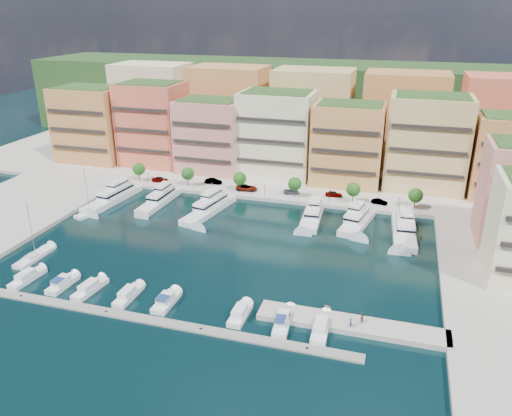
# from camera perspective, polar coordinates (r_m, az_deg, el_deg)

# --- Properties ---
(ground) EXTENTS (400.00, 400.00, 0.00)m
(ground) POSITION_cam_1_polar(r_m,az_deg,el_deg) (112.13, -3.31, -4.60)
(ground) COLOR black
(ground) RESTS_ON ground
(north_quay) EXTENTS (220.00, 64.00, 2.00)m
(north_quay) POSITION_cam_1_polar(r_m,az_deg,el_deg) (167.58, 3.81, 4.58)
(north_quay) COLOR #9E998E
(north_quay) RESTS_ON ground
(hillside) EXTENTS (240.00, 40.00, 58.00)m
(hillside) POSITION_cam_1_polar(r_m,az_deg,el_deg) (213.00, 6.73, 8.29)
(hillside) COLOR #1C3817
(hillside) RESTS_ON ground
(south_pontoon) EXTENTS (72.00, 2.20, 0.35)m
(south_pontoon) POSITION_cam_1_polar(r_m,az_deg,el_deg) (89.69, -11.75, -12.56)
(south_pontoon) COLOR gray
(south_pontoon) RESTS_ON ground
(finger_pier) EXTENTS (32.00, 5.00, 2.00)m
(finger_pier) POSITION_cam_1_polar(r_m,az_deg,el_deg) (88.02, 10.82, -13.22)
(finger_pier) COLOR #9E998E
(finger_pier) RESTS_ON ground
(apartment_0) EXTENTS (22.00, 16.50, 24.80)m
(apartment_0) POSITION_cam_1_polar(r_m,az_deg,el_deg) (179.51, -18.28, 9.11)
(apartment_0) COLOR #BA7844
(apartment_0) RESTS_ON north_quay
(apartment_1) EXTENTS (20.00, 16.50, 26.80)m
(apartment_1) POSITION_cam_1_polar(r_m,az_deg,el_deg) (169.69, -11.69, 9.40)
(apartment_1) COLOR #DD6E49
(apartment_1) RESTS_ON north_quay
(apartment_2) EXTENTS (20.00, 15.50, 22.80)m
(apartment_2) POSITION_cam_1_polar(r_m,az_deg,el_deg) (159.70, -5.21, 8.25)
(apartment_2) COLOR tan
(apartment_2) RESTS_ON north_quay
(apartment_3) EXTENTS (22.00, 16.50, 25.80)m
(apartment_3) POSITION_cam_1_polar(r_m,az_deg,el_deg) (154.92, 2.38, 8.46)
(apartment_3) COLOR beige
(apartment_3) RESTS_ON north_quay
(apartment_4) EXTENTS (20.00, 15.50, 23.80)m
(apartment_4) POSITION_cam_1_polar(r_m,az_deg,el_deg) (149.57, 10.44, 7.22)
(apartment_4) COLOR tan
(apartment_4) RESTS_ON north_quay
(apartment_5) EXTENTS (22.00, 16.50, 26.80)m
(apartment_5) POSITION_cam_1_polar(r_m,az_deg,el_deg) (150.62, 18.96, 7.08)
(apartment_5) COLOR #DDC575
(apartment_5) RESTS_ON north_quay
(apartment_6) EXTENTS (20.00, 15.50, 22.80)m
(apartment_6) POSITION_cam_1_polar(r_m,az_deg,el_deg) (151.88, 27.17, 5.15)
(apartment_6) COLOR #BA7844
(apartment_6) RESTS_ON north_quay
(backblock_0) EXTENTS (26.00, 18.00, 30.00)m
(backblock_0) POSITION_cam_1_polar(r_m,az_deg,el_deg) (193.49, -11.63, 11.45)
(backblock_0) COLOR beige
(backblock_0) RESTS_ON north_quay
(backblock_1) EXTENTS (26.00, 18.00, 30.00)m
(backblock_1) POSITION_cam_1_polar(r_m,az_deg,el_deg) (181.57, -3.05, 11.18)
(backblock_1) COLOR tan
(backblock_1) RESTS_ON north_quay
(backblock_2) EXTENTS (26.00, 18.00, 30.00)m
(backblock_2) POSITION_cam_1_polar(r_m,az_deg,el_deg) (174.06, 6.48, 10.60)
(backblock_2) COLOR #DDC575
(backblock_2) RESTS_ON north_quay
(backblock_3) EXTENTS (26.00, 18.00, 30.00)m
(backblock_3) POSITION_cam_1_polar(r_m,az_deg,el_deg) (171.54, 16.52, 9.67)
(backblock_3) COLOR #BA7844
(backblock_3) RESTS_ON north_quay
(backblock_4) EXTENTS (26.00, 18.00, 30.00)m
(backblock_4) POSITION_cam_1_polar(r_m,az_deg,el_deg) (174.23, 26.48, 8.45)
(backblock_4) COLOR #DD6E49
(backblock_4) RESTS_ON north_quay
(tree_0) EXTENTS (3.80, 3.80, 5.65)m
(tree_0) POSITION_cam_1_polar(r_m,az_deg,el_deg) (154.61, -13.25, 4.36)
(tree_0) COLOR #473323
(tree_0) RESTS_ON north_quay
(tree_1) EXTENTS (3.80, 3.80, 5.65)m
(tree_1) POSITION_cam_1_polar(r_m,az_deg,el_deg) (147.56, -7.80, 3.91)
(tree_1) COLOR #473323
(tree_1) RESTS_ON north_quay
(tree_2) EXTENTS (3.80, 3.80, 5.65)m
(tree_2) POSITION_cam_1_polar(r_m,az_deg,el_deg) (141.98, -1.87, 3.37)
(tree_2) COLOR #473323
(tree_2) RESTS_ON north_quay
(tree_3) EXTENTS (3.80, 3.80, 5.65)m
(tree_3) POSITION_cam_1_polar(r_m,az_deg,el_deg) (138.04, 4.45, 2.76)
(tree_3) COLOR #473323
(tree_3) RESTS_ON north_quay
(tree_4) EXTENTS (3.80, 3.80, 5.65)m
(tree_4) POSITION_cam_1_polar(r_m,az_deg,el_deg) (135.88, 11.06, 2.08)
(tree_4) COLOR #473323
(tree_4) RESTS_ON north_quay
(tree_5) EXTENTS (3.80, 3.80, 5.65)m
(tree_5) POSITION_cam_1_polar(r_m,az_deg,el_deg) (135.58, 17.78, 1.36)
(tree_5) COLOR #473323
(tree_5) RESTS_ON north_quay
(lamppost_0) EXTENTS (0.30, 0.30, 4.20)m
(lamppost_0) POSITION_cam_1_polar(r_m,az_deg,el_deg) (151.08, -12.31, 3.66)
(lamppost_0) COLOR black
(lamppost_0) RESTS_ON north_quay
(lamppost_1) EXTENTS (0.30, 0.30, 4.20)m
(lamppost_1) POSITION_cam_1_polar(r_m,az_deg,el_deg) (143.57, -5.96, 3.09)
(lamppost_1) COLOR black
(lamppost_1) RESTS_ON north_quay
(lamppost_2) EXTENTS (0.30, 0.30, 4.20)m
(lamppost_2) POSITION_cam_1_polar(r_m,az_deg,el_deg) (138.01, 0.99, 2.41)
(lamppost_2) COLOR black
(lamppost_2) RESTS_ON north_quay
(lamppost_3) EXTENTS (0.30, 0.30, 4.20)m
(lamppost_3) POSITION_cam_1_polar(r_m,az_deg,el_deg) (134.64, 8.39, 1.66)
(lamppost_3) COLOR black
(lamppost_3) RESTS_ON north_quay
(lamppost_4) EXTENTS (0.30, 0.30, 4.20)m
(lamppost_4) POSITION_cam_1_polar(r_m,az_deg,el_deg) (133.63, 16.04, 0.85)
(lamppost_4) COLOR black
(lamppost_4) RESTS_ON north_quay
(yacht_0) EXTENTS (7.03, 22.12, 7.30)m
(yacht_0) POSITION_cam_1_polar(r_m,az_deg,el_deg) (144.12, -15.91, 1.30)
(yacht_0) COLOR white
(yacht_0) RESTS_ON ground
(yacht_1) EXTENTS (4.89, 18.60, 7.30)m
(yacht_1) POSITION_cam_1_polar(r_m,az_deg,el_deg) (138.98, -10.95, 0.94)
(yacht_1) COLOR white
(yacht_1) RESTS_ON ground
(yacht_2) EXTENTS (8.28, 22.04, 7.30)m
(yacht_2) POSITION_cam_1_polar(r_m,az_deg,el_deg) (131.66, -5.24, 0.11)
(yacht_2) COLOR white
(yacht_2) RESTS_ON ground
(yacht_4) EXTENTS (5.41, 17.12, 7.30)m
(yacht_4) POSITION_cam_1_polar(r_m,az_deg,el_deg) (126.83, 6.44, -0.88)
(yacht_4) COLOR white
(yacht_4) RESTS_ON ground
(yacht_5) EXTENTS (7.88, 17.24, 7.30)m
(yacht_5) POSITION_cam_1_polar(r_m,az_deg,el_deg) (125.71, 11.50, -1.36)
(yacht_5) COLOR white
(yacht_5) RESTS_ON ground
(yacht_6) EXTENTS (6.36, 20.95, 7.30)m
(yacht_6) POSITION_cam_1_polar(r_m,az_deg,el_deg) (123.81, 16.53, -2.24)
(yacht_6) COLOR white
(yacht_6) RESTS_ON ground
(cruiser_0) EXTENTS (2.92, 8.40, 2.55)m
(cruiser_0) POSITION_cam_1_polar(r_m,az_deg,el_deg) (108.97, -24.69, -7.30)
(cruiser_0) COLOR white
(cruiser_0) RESTS_ON ground
(cruiser_1) EXTENTS (2.81, 7.44, 2.66)m
(cruiser_1) POSITION_cam_1_polar(r_m,az_deg,el_deg) (104.12, -21.26, -8.11)
(cruiser_1) COLOR white
(cruiser_1) RESTS_ON ground
(cruiser_2) EXTENTS (3.33, 8.49, 2.55)m
(cruiser_2) POSITION_cam_1_polar(r_m,az_deg,el_deg) (100.78, -18.46, -8.76)
(cruiser_2) COLOR white
(cruiser_2) RESTS_ON ground
(cruiser_3) EXTENTS (2.47, 7.82, 2.55)m
(cruiser_3) POSITION_cam_1_polar(r_m,az_deg,el_deg) (96.70, -14.39, -9.66)
(cruiser_3) COLOR white
(cruiser_3) RESTS_ON ground
(cruiser_4) EXTENTS (2.88, 7.40, 2.66)m
(cruiser_4) POSITION_cam_1_polar(r_m,az_deg,el_deg) (93.33, -10.24, -10.51)
(cruiser_4) COLOR white
(cruiser_4) RESTS_ON ground
(cruiser_6) EXTENTS (2.61, 7.31, 2.55)m
(cruiser_6) POSITION_cam_1_polar(r_m,az_deg,el_deg) (88.64, -1.85, -12.07)
(cruiser_6) COLOR white
(cruiser_6) RESTS_ON ground
(cruiser_7) EXTENTS (3.07, 8.64, 2.66)m
(cruiser_7) POSITION_cam_1_polar(r_m,az_deg,el_deg) (86.89, 3.08, -12.87)
(cruiser_7) COLOR white
(cruiser_7) RESTS_ON ground
(cruiser_8) EXTENTS (2.82, 8.63, 2.55)m
(cruiser_8) POSITION_cam_1_polar(r_m,az_deg,el_deg) (85.97, 7.43, -13.49)
(cruiser_8) COLOR white
(cruiser_8) RESTS_ON ground
(sailboat_2) EXTENTS (4.95, 8.07, 13.20)m
(sailboat_2) POSITION_cam_1_polar(r_m,az_deg,el_deg) (136.17, -18.53, -0.64)
(sailboat_2) COLOR white
(sailboat_2) RESTS_ON ground
(sailboat_0) EXTENTS (2.90, 10.30, 13.20)m
(sailboat_0) POSITION_cam_1_polar(r_m,az_deg,el_deg) (117.41, -24.01, -5.18)
(sailboat_0) COLOR white
(sailboat_0) RESTS_ON ground
(tender_3) EXTENTS (1.82, 1.70, 0.77)m
(tender_3) POSITION_cam_1_polar(r_m,az_deg,el_deg) (90.29, 16.99, -12.59)
(tender_3) COLOR beige
(tender_3) RESTS_ON ground
(tender_1) EXTENTS (1.98, 1.86, 0.84)m
(tender_1) POSITION_cam_1_polar(r_m,az_deg,el_deg) (91.77, 8.19, -11.09)
(tender_1) COLOR beige
(tender_1) RESTS_ON ground
(car_0) EXTENTS (5.06, 2.85, 1.62)m
(car_0) POSITION_cam_1_polar(r_m,az_deg,el_deg) (153.24, -10.91, 3.24)
(car_0) COLOR gray
(car_0) RESTS_ON north_quay
(car_1) EXTENTS (5.18, 2.25, 1.66)m
(car_1) POSITION_cam_1_polar(r_m,az_deg,el_deg) (149.33, -4.90, 3.07)
(car_1) COLOR gray
(car_1) RESTS_ON north_quay
(car_2) EXTENTS (6.35, 3.39, 1.70)m
(car_2) POSITION_cam_1_polar(r_m,az_deg,el_deg) (143.30, -1.10, 2.33)
(car_2) COLOR gray
(car_2) RESTS_ON north_quay
(car_3) EXTENTS (4.97, 3.23, 1.34)m
(car_3) POSITION_cam_1_polar(r_m,az_deg,el_deg) (141.19, 4.07, 1.89)
(car_3) COLOR gray
(car_3) RESTS_ON north_quay
(car_4) EXTENTS (4.85, 2.42, 1.59)m
(car_4) POSITION_cam_1_polar(r_m,az_deg,el_deg) (140.34, 8.87, 1.60)
(car_4) COLOR gray
(car_4) RESTS_ON north_quay
(car_5) EXTENTS (4.44, 2.32, 1.39)m
(car_5) POSITION_cam_1_polar(r_m,az_deg,el_deg) (137.42, 13.92, 0.70)
(car_5) COLOR gray
(car_5) RESTS_ON north_quay
(person_0) EXTENTS (0.71, 0.79, 1.82)m
(person_0) POSITION_cam_1_polar(r_m,az_deg,el_deg) (85.71, 10.77, -12.74)
(person_0) COLOR #293A52
(person_0) RESTS_ON finger_pier
(person_1) EXTENTS (1.16, 1.13, 1.88)m
(person_1) POSITION_cam_1_polar(r_m,az_deg,el_deg) (87.12, 11.95, -12.18)
(person_1) COLOR #4C332D
(person_1) RESTS_ON finger_pier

